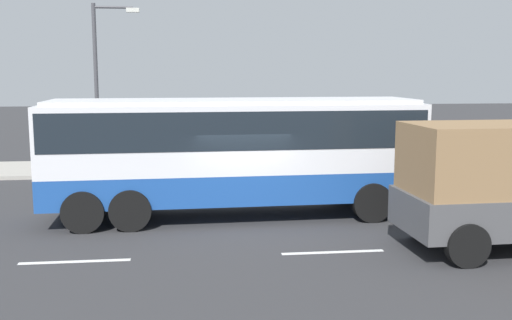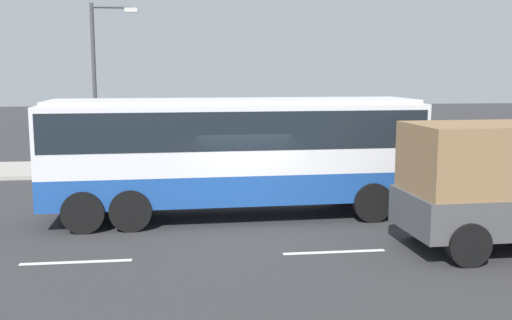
# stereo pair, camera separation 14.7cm
# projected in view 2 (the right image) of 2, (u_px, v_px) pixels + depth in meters

# --- Properties ---
(ground_plane) EXTENTS (120.00, 120.00, 0.00)m
(ground_plane) POSITION_uv_depth(u_px,v_px,m) (243.00, 222.00, 16.33)
(ground_plane) COLOR #333335
(sidewalk_curb) EXTENTS (80.00, 4.00, 0.15)m
(sidewalk_curb) POSITION_uv_depth(u_px,v_px,m) (220.00, 166.00, 25.66)
(sidewalk_curb) COLOR #A8A399
(sidewalk_curb) RESTS_ON ground_plane
(lane_centreline) EXTENTS (26.92, 0.16, 0.01)m
(lane_centreline) POSITION_uv_depth(u_px,v_px,m) (85.00, 262.00, 12.89)
(lane_centreline) COLOR white
(lane_centreline) RESTS_ON ground_plane
(coach_bus) EXTENTS (10.64, 2.91, 3.37)m
(coach_bus) POSITION_uv_depth(u_px,v_px,m) (235.00, 144.00, 16.70)
(coach_bus) COLOR #1E4C9E
(coach_bus) RESTS_ON ground_plane
(pedestrian_near_curb) EXTENTS (0.32, 0.32, 1.60)m
(pedestrian_near_curb) POSITION_uv_depth(u_px,v_px,m) (405.00, 142.00, 26.19)
(pedestrian_near_curb) COLOR brown
(pedestrian_near_curb) RESTS_ON sidewalk_curb
(street_lamp) EXTENTS (1.84, 0.24, 6.63)m
(street_lamp) POSITION_uv_depth(u_px,v_px,m) (99.00, 76.00, 23.17)
(street_lamp) COLOR #47474C
(street_lamp) RESTS_ON sidewalk_curb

